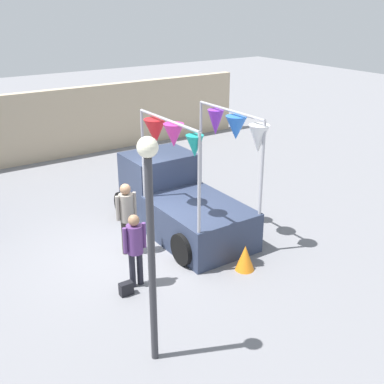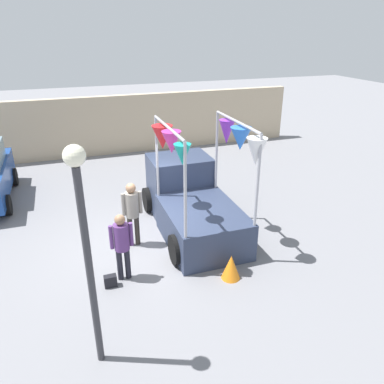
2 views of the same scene
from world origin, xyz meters
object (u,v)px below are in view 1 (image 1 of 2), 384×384
Objects in this scene: person_vendor at (127,212)px; street_lamp at (150,223)px; folded_kite_bundle_tangerine at (245,258)px; person_customer at (135,244)px; vendor_truck at (178,196)px; handbag at (126,289)px.

street_lamp reaches higher than person_vendor.
person_vendor is at bearing 129.90° from folded_kite_bundle_tangerine.
person_vendor is (0.50, 1.38, 0.08)m from person_customer.
vendor_truck reaches higher than folded_kite_bundle_tangerine.
street_lamp reaches higher than folded_kite_bundle_tangerine.
street_lamp is 6.53× the size of folded_kite_bundle_tangerine.
street_lamp is 4.09m from folded_kite_bundle_tangerine.
person_customer is 2.56m from folded_kite_bundle_tangerine.
person_customer is 0.93× the size of person_vendor.
handbag is (-0.85, -1.58, -0.94)m from person_vendor.
vendor_truck is 2.29× the size of person_vendor.
vendor_truck is 1.04× the size of street_lamp.
folded_kite_bundle_tangerine is at bearing -88.69° from vendor_truck.
vendor_truck is 2.96m from person_customer.
vendor_truck reaches higher than person_vendor.
person_customer is at bearing 160.96° from folded_kite_bundle_tangerine.
person_vendor is 2.96× the size of folded_kite_bundle_tangerine.
vendor_truck reaches higher than person_customer.
folded_kite_bundle_tangerine is (1.82, -2.18, -0.78)m from person_vendor.
folded_kite_bundle_tangerine is at bearing 23.63° from street_lamp.
handbag is at bearing 167.30° from folded_kite_bundle_tangerine.
person_customer is 5.90× the size of handbag.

